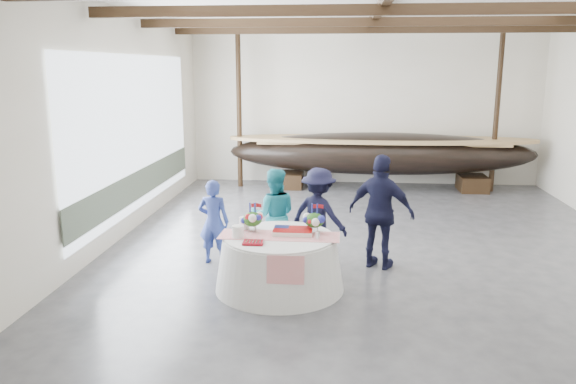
{
  "coord_description": "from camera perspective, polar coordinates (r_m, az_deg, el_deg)",
  "views": [
    {
      "loc": [
        -0.67,
        -10.49,
        3.36
      ],
      "look_at": [
        -1.56,
        -0.96,
        1.22
      ],
      "focal_mm": 35.0,
      "sensor_mm": 36.0,
      "label": 1
    }
  ],
  "objects": [
    {
      "name": "wall_front",
      "position": [
        4.67,
        13.44,
        -1.5
      ],
      "size": [
        10.0,
        0.02,
        4.5
      ],
      "primitive_type": "cube",
      "color": "silver",
      "rests_on": "ground"
    },
    {
      "name": "pavilion_structure",
      "position": [
        11.39,
        9.04,
        15.7
      ],
      "size": [
        9.8,
        11.76,
        4.5
      ],
      "color": "black",
      "rests_on": "ground"
    },
    {
      "name": "wall_back",
      "position": [
        16.54,
        7.73,
        8.66
      ],
      "size": [
        10.0,
        0.02,
        4.5
      ],
      "primitive_type": "cube",
      "color": "silver",
      "rests_on": "ground"
    },
    {
      "name": "tabletop_items",
      "position": [
        8.65,
        -0.85,
        -3.25
      ],
      "size": [
        1.84,
        0.95,
        0.4
      ],
      "color": "red",
      "rests_on": "banquet_table"
    },
    {
      "name": "open_bay",
      "position": [
        12.35,
        -15.03,
        5.06
      ],
      "size": [
        0.03,
        7.0,
        3.2
      ],
      "color": "silver",
      "rests_on": "ground"
    },
    {
      "name": "guest_woman_teal",
      "position": [
        9.79,
        -1.44,
        -2.38
      ],
      "size": [
        0.87,
        0.71,
        1.66
      ],
      "primitive_type": "imported",
      "rotation": [
        0.0,
        0.0,
        3.25
      ],
      "color": "teal",
      "rests_on": "ground"
    },
    {
      "name": "wall_left",
      "position": [
        11.4,
        -17.12,
        6.47
      ],
      "size": [
        0.02,
        12.0,
        4.5
      ],
      "primitive_type": "cube",
      "color": "silver",
      "rests_on": "ground"
    },
    {
      "name": "guest_man_left",
      "position": [
        9.8,
        3.12,
        -2.36
      ],
      "size": [
        1.24,
        1.06,
        1.66
      ],
      "primitive_type": "imported",
      "rotation": [
        0.0,
        0.0,
        2.64
      ],
      "color": "black",
      "rests_on": "ground"
    },
    {
      "name": "guest_woman_blue",
      "position": [
        9.79,
        -7.56,
        -3.02
      ],
      "size": [
        0.56,
        0.38,
        1.48
      ],
      "primitive_type": "imported",
      "rotation": [
        0.0,
        0.0,
        3.09
      ],
      "color": "navy",
      "rests_on": "ground"
    },
    {
      "name": "guest_man_right",
      "position": [
        9.54,
        9.44,
        -2.03
      ],
      "size": [
        1.24,
        0.9,
        1.95
      ],
      "primitive_type": "imported",
      "rotation": [
        0.0,
        0.0,
        2.72
      ],
      "color": "black",
      "rests_on": "ground"
    },
    {
      "name": "longboat_display",
      "position": [
        15.8,
        9.39,
        3.91
      ],
      "size": [
        8.46,
        1.69,
        1.59
      ],
      "color": "black",
      "rests_on": "ground"
    },
    {
      "name": "banquet_table",
      "position": [
        8.69,
        -0.86,
        -7.14
      ],
      "size": [
        1.98,
        1.98,
        0.85
      ],
      "color": "silver",
      "rests_on": "ground"
    },
    {
      "name": "ceiling",
      "position": [
        10.57,
        9.44,
        18.64
      ],
      "size": [
        10.0,
        12.0,
        0.01
      ],
      "primitive_type": "cube",
      "color": "white",
      "rests_on": "wall_back"
    },
    {
      "name": "floor",
      "position": [
        11.03,
        8.6,
        -5.26
      ],
      "size": [
        10.0,
        12.0,
        0.01
      ],
      "primitive_type": "cube",
      "color": "#3D3D42",
      "rests_on": "ground"
    }
  ]
}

